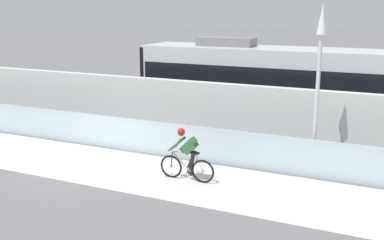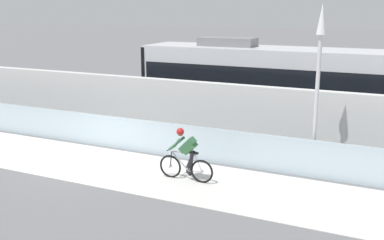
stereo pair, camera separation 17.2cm
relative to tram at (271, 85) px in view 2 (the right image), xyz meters
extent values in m
plane|color=slate|center=(-4.40, -6.85, -1.89)|extent=(200.00, 200.00, 0.00)
cube|color=silver|center=(-4.40, -6.85, -1.89)|extent=(32.00, 3.20, 0.01)
cube|color=silver|center=(-4.40, -5.00, -1.30)|extent=(32.00, 0.05, 1.18)
cube|color=silver|center=(-4.40, -3.20, -0.70)|extent=(32.00, 0.36, 2.39)
cube|color=#595654|center=(-4.40, -0.72, -1.89)|extent=(32.00, 0.08, 0.01)
cube|color=#595654|center=(-4.40, 0.72, -1.89)|extent=(32.00, 0.08, 0.01)
cube|color=silver|center=(0.02, 0.00, 0.01)|extent=(11.00, 2.50, 3.10)
cube|color=black|center=(0.02, 0.00, 0.36)|extent=(10.56, 2.54, 1.04)
cube|color=#14724C|center=(0.02, 0.00, -1.36)|extent=(10.78, 2.53, 0.28)
cube|color=slate|center=(-1.96, 0.00, 1.74)|extent=(2.40, 1.10, 0.36)
cube|color=#232326|center=(-3.50, 0.00, -1.53)|extent=(1.40, 1.88, 0.20)
cylinder|color=black|center=(-3.50, -0.72, -1.59)|extent=(0.60, 0.10, 0.60)
cylinder|color=black|center=(-3.50, 0.72, -1.59)|extent=(0.60, 0.10, 0.60)
cube|color=#232326|center=(3.54, 0.00, -1.53)|extent=(1.40, 1.88, 0.20)
cylinder|color=black|center=(3.54, -0.72, -1.59)|extent=(0.60, 0.10, 0.60)
cylinder|color=black|center=(3.54, 0.72, -1.59)|extent=(0.60, 0.10, 0.60)
cube|color=black|center=(-5.43, 0.00, 0.01)|extent=(0.16, 2.54, 2.94)
torus|color=black|center=(-1.18, -6.85, -1.53)|extent=(0.72, 0.06, 0.72)
cylinder|color=#99999E|center=(-1.18, -6.85, -1.53)|extent=(0.07, 0.10, 0.07)
torus|color=black|center=(-0.13, -6.85, -1.53)|extent=(0.72, 0.06, 0.72)
cylinder|color=#99999E|center=(-0.13, -6.85, -1.53)|extent=(0.07, 0.10, 0.07)
cylinder|color=#99999E|center=(-0.84, -6.85, -1.32)|extent=(0.60, 0.04, 0.58)
cylinder|color=#99999E|center=(-0.46, -6.85, -1.30)|extent=(0.22, 0.04, 0.59)
cylinder|color=#99999E|center=(-0.75, -6.85, -1.03)|extent=(0.76, 0.04, 0.07)
cylinder|color=#99999E|center=(-0.34, -6.85, -1.56)|extent=(0.43, 0.03, 0.09)
cylinder|color=#99999E|center=(-0.25, -6.85, -1.27)|extent=(0.27, 0.02, 0.53)
cylinder|color=black|center=(-1.15, -6.85, -1.29)|extent=(0.08, 0.03, 0.49)
cube|color=black|center=(-0.37, -6.85, -0.99)|extent=(0.24, 0.10, 0.05)
cylinder|color=black|center=(-1.13, -6.85, -0.94)|extent=(0.03, 0.58, 0.03)
cylinder|color=#262628|center=(-0.55, -6.85, -1.59)|extent=(0.18, 0.02, 0.18)
cube|color=#33663F|center=(-0.59, -6.85, -0.78)|extent=(0.50, 0.28, 0.51)
cube|color=#336638|center=(-0.50, -6.85, -0.87)|extent=(0.38, 0.30, 0.38)
sphere|color=#997051|center=(-0.83, -6.85, -0.43)|extent=(0.20, 0.20, 0.20)
sphere|color=red|center=(-0.83, -6.85, -0.40)|extent=(0.23, 0.23, 0.23)
cylinder|color=#33663F|center=(-0.95, -6.85, -0.77)|extent=(0.44, 0.41, 0.41)
cylinder|color=#33663F|center=(-0.95, -6.85, -0.77)|extent=(0.44, 0.41, 0.41)
cylinder|color=black|center=(-0.48, -6.85, -1.35)|extent=(0.29, 0.33, 0.80)
cylinder|color=black|center=(-0.48, -6.85, -1.21)|extent=(0.29, 0.33, 0.54)
cylinder|color=gray|center=(2.69, -4.70, -1.79)|extent=(0.24, 0.24, 0.20)
cylinder|color=silver|center=(2.69, -4.70, 0.31)|extent=(0.12, 0.12, 4.20)
cone|color=white|center=(2.69, -4.70, 2.86)|extent=(0.28, 0.28, 0.90)
camera|label=1|loc=(4.85, -18.63, 3.21)|focal=42.92mm
camera|label=2|loc=(5.01, -18.56, 3.21)|focal=42.92mm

